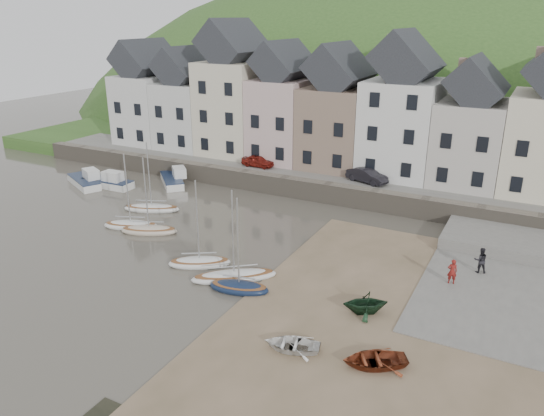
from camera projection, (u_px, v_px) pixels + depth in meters
The scene contains 24 objects.
ground at pixel (229, 280), 33.62m from camera, with size 160.00×160.00×0.00m, color #4E493D.
quay_land at pixel (376, 157), 59.96m from camera, with size 90.00×30.00×1.50m, color #345823.
quay_street at pixel (342, 176), 50.12m from camera, with size 70.00×7.00×0.10m, color slate.
seawall at pixel (328, 193), 47.44m from camera, with size 70.00×1.20×1.80m, color slate.
beach at pixel (397, 323), 28.83m from camera, with size 18.00×26.00×0.06m, color brown.
slipway at pixel (491, 278), 33.73m from camera, with size 8.00×18.00×0.12m, color slate.
hillside at pixel (388, 221), 91.90m from camera, with size 134.40×84.00×84.00m.
townhouse_terrace at pixel (374, 112), 50.27m from camera, with size 61.05×8.00×13.93m.
sailboat_0 at pixel (152, 208), 45.47m from camera, with size 5.12×3.33×6.32m.
sailboat_1 at pixel (131, 225), 41.80m from camera, with size 4.66×3.10×6.32m.
sailboat_2 at pixel (149, 230), 40.81m from camera, with size 4.70×3.22×6.32m.
sailboat_3 at pixel (200, 262), 35.45m from camera, with size 4.42×3.50×6.32m.
sailboat_4 at pixel (234, 276), 33.58m from camera, with size 5.32×4.62×6.32m.
sailboat_5 at pixel (239, 287), 32.20m from camera, with size 4.05×2.36×6.32m.
motorboat_0 at pixel (109, 181), 51.70m from camera, with size 5.55×1.93×1.70m.
motorboat_1 at pixel (86, 180), 52.17m from camera, with size 5.70×3.97×1.70m.
motorboat_2 at pixel (174, 178), 52.64m from camera, with size 4.92×4.88×1.70m.
rowboat_white at pixel (292, 344), 26.44m from camera, with size 2.04×2.86×0.59m, color white.
rowboat_green at pixel (365, 302), 29.55m from camera, with size 2.21×2.56×1.35m, color #17331E.
rowboat_red at pixel (375, 360), 25.20m from camera, with size 2.25×3.15×0.65m, color brown.
person_red at pixel (452, 271), 32.69m from camera, with size 0.60×0.40×1.66m, color maroon.
person_dark at pixel (481, 260), 34.10m from camera, with size 0.85×0.66×1.75m, color black.
car_left at pixel (258, 161), 52.86m from camera, with size 1.36×3.39×1.16m, color maroon.
car_right at pixel (367, 175), 47.82m from camera, with size 1.39×3.98×1.31m, color black.
Camera 1 is at (16.35, -25.22, 16.02)m, focal length 34.36 mm.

